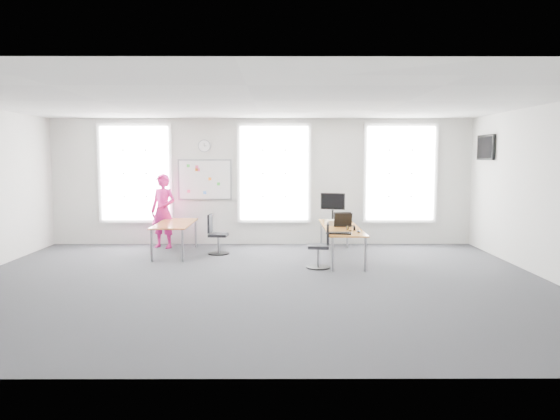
{
  "coord_description": "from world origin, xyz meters",
  "views": [
    {
      "loc": [
        0.39,
        -9.0,
        2.11
      ],
      "look_at": [
        0.43,
        1.2,
        1.1
      ],
      "focal_mm": 35.0,
      "sensor_mm": 36.0,
      "label": 1
    }
  ],
  "objects_px": {
    "person": "(163,211)",
    "headphones": "(351,228)",
    "keyboard": "(339,233)",
    "chair_left": "(216,237)",
    "desk_right": "(341,229)",
    "chair_right": "(321,248)",
    "desk_left": "(175,225)",
    "monitor": "(333,204)"
  },
  "relations": [
    {
      "from": "chair_right",
      "to": "desk_right",
      "type": "bearing_deg",
      "value": 158.45
    },
    {
      "from": "desk_right",
      "to": "desk_left",
      "type": "height_order",
      "value": "desk_left"
    },
    {
      "from": "headphones",
      "to": "desk_right",
      "type": "bearing_deg",
      "value": 84.73
    },
    {
      "from": "desk_left",
      "to": "chair_right",
      "type": "bearing_deg",
      "value": -26.51
    },
    {
      "from": "keyboard",
      "to": "person",
      "type": "bearing_deg",
      "value": 162.8
    },
    {
      "from": "keyboard",
      "to": "headphones",
      "type": "bearing_deg",
      "value": 75.38
    },
    {
      "from": "person",
      "to": "headphones",
      "type": "distance_m",
      "value": 4.48
    },
    {
      "from": "desk_left",
      "to": "desk_right",
      "type": "bearing_deg",
      "value": -8.53
    },
    {
      "from": "keyboard",
      "to": "monitor",
      "type": "bearing_deg",
      "value": 102.34
    },
    {
      "from": "desk_right",
      "to": "headphones",
      "type": "height_order",
      "value": "headphones"
    },
    {
      "from": "desk_left",
      "to": "monitor",
      "type": "xyz_separation_m",
      "value": [
        3.47,
        0.61,
        0.41
      ]
    },
    {
      "from": "person",
      "to": "monitor",
      "type": "distance_m",
      "value": 3.89
    },
    {
      "from": "desk_left",
      "to": "monitor",
      "type": "distance_m",
      "value": 3.54
    },
    {
      "from": "desk_right",
      "to": "chair_right",
      "type": "bearing_deg",
      "value": -116.31
    },
    {
      "from": "chair_left",
      "to": "headphones",
      "type": "height_order",
      "value": "chair_left"
    },
    {
      "from": "chair_left",
      "to": "person",
      "type": "relative_size",
      "value": 0.51
    },
    {
      "from": "keyboard",
      "to": "monitor",
      "type": "distance_m",
      "value": 2.23
    },
    {
      "from": "desk_left",
      "to": "person",
      "type": "distance_m",
      "value": 0.93
    },
    {
      "from": "person",
      "to": "monitor",
      "type": "relative_size",
      "value": 2.76
    },
    {
      "from": "desk_right",
      "to": "keyboard",
      "type": "relative_size",
      "value": 5.76
    },
    {
      "from": "desk_right",
      "to": "chair_right",
      "type": "relative_size",
      "value": 3.17
    },
    {
      "from": "desk_left",
      "to": "chair_left",
      "type": "xyz_separation_m",
      "value": [
        0.89,
        -0.02,
        -0.24
      ]
    },
    {
      "from": "chair_right",
      "to": "keyboard",
      "type": "xyz_separation_m",
      "value": [
        0.33,
        -0.07,
        0.3
      ]
    },
    {
      "from": "desk_left",
      "to": "keyboard",
      "type": "bearing_deg",
      "value": -25.19
    },
    {
      "from": "headphones",
      "to": "person",
      "type": "bearing_deg",
      "value": 137.41
    },
    {
      "from": "chair_left",
      "to": "keyboard",
      "type": "distance_m",
      "value": 2.94
    },
    {
      "from": "desk_right",
      "to": "headphones",
      "type": "relative_size",
      "value": 16.03
    },
    {
      "from": "desk_right",
      "to": "chair_left",
      "type": "bearing_deg",
      "value": 169.1
    },
    {
      "from": "desk_left",
      "to": "monitor",
      "type": "height_order",
      "value": "monitor"
    },
    {
      "from": "desk_left",
      "to": "person",
      "type": "bearing_deg",
      "value": 117.52
    },
    {
      "from": "desk_left",
      "to": "headphones",
      "type": "bearing_deg",
      "value": -16.53
    },
    {
      "from": "headphones",
      "to": "monitor",
      "type": "bearing_deg",
      "value": 78.37
    },
    {
      "from": "keyboard",
      "to": "chair_left",
      "type": "bearing_deg",
      "value": 162.77
    },
    {
      "from": "chair_right",
      "to": "chair_left",
      "type": "height_order",
      "value": "chair_left"
    },
    {
      "from": "chair_left",
      "to": "headphones",
      "type": "distance_m",
      "value": 2.98
    },
    {
      "from": "desk_right",
      "to": "desk_left",
      "type": "bearing_deg",
      "value": 171.47
    },
    {
      "from": "desk_right",
      "to": "headphones",
      "type": "distance_m",
      "value": 0.57
    },
    {
      "from": "chair_right",
      "to": "person",
      "type": "bearing_deg",
      "value": -119.06
    },
    {
      "from": "chair_right",
      "to": "headphones",
      "type": "xyz_separation_m",
      "value": [
        0.61,
        0.43,
        0.33
      ]
    },
    {
      "from": "chair_right",
      "to": "chair_left",
      "type": "relative_size",
      "value": 0.99
    },
    {
      "from": "monitor",
      "to": "headphones",
      "type": "bearing_deg",
      "value": -66.59
    },
    {
      "from": "headphones",
      "to": "chair_right",
      "type": "bearing_deg",
      "value": -162.43
    }
  ]
}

